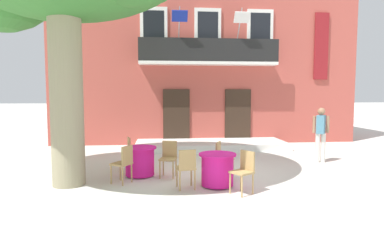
# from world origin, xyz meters

# --- Properties ---
(ground_plane) EXTENTS (120.00, 120.00, 0.00)m
(ground_plane) POSITION_xyz_m (0.00, 0.00, 0.00)
(ground_plane) COLOR silver
(building_facade) EXTENTS (13.00, 5.09, 7.50)m
(building_facade) POSITION_xyz_m (0.54, 6.99, 3.75)
(building_facade) COLOR #B24C42
(building_facade) RESTS_ON ground
(entrance_step_platform) EXTENTS (5.82, 2.04, 0.25)m
(entrance_step_platform) POSITION_xyz_m (0.54, 3.98, 0.12)
(entrance_step_platform) COLOR silver
(entrance_step_platform) RESTS_ON ground
(cafe_table_near_tree) EXTENTS (0.86, 0.86, 0.76)m
(cafe_table_near_tree) POSITION_xyz_m (-0.10, -1.22, 0.39)
(cafe_table_near_tree) COLOR #DB1984
(cafe_table_near_tree) RESTS_ON ground
(cafe_chair_near_tree_0) EXTENTS (0.46, 0.46, 0.91)m
(cafe_chair_near_tree_0) POSITION_xyz_m (-0.83, -1.41, 0.53)
(cafe_chair_near_tree_0) COLOR tan
(cafe_chair_near_tree_0) RESTS_ON ground
(cafe_chair_near_tree_1) EXTENTS (0.55, 0.55, 0.91)m
(cafe_chair_near_tree_1) POSITION_xyz_m (0.37, -1.80, 0.53)
(cafe_chair_near_tree_1) COLOR tan
(cafe_chair_near_tree_1) RESTS_ON ground
(cafe_chair_near_tree_2) EXTENTS (0.53, 0.53, 0.91)m
(cafe_chair_near_tree_2) POSITION_xyz_m (0.14, -0.50, 0.53)
(cafe_chair_near_tree_2) COLOR tan
(cafe_chair_near_tree_2) RESTS_ON ground
(cafe_table_middle) EXTENTS (0.86, 0.86, 0.76)m
(cafe_table_middle) POSITION_xyz_m (-1.94, -0.13, 0.39)
(cafe_table_middle) COLOR #DB1984
(cafe_table_middle) RESTS_ON ground
(cafe_chair_middle_0) EXTENTS (0.49, 0.49, 0.91)m
(cafe_chair_middle_0) POSITION_xyz_m (-1.20, -0.25, 0.53)
(cafe_chair_middle_0) COLOR tan
(cafe_chair_middle_0) RESTS_ON ground
(cafe_chair_middle_1) EXTENTS (0.48, 0.48, 0.91)m
(cafe_chair_middle_1) POSITION_xyz_m (-2.18, 0.59, 0.53)
(cafe_chair_middle_1) COLOR tan
(cafe_chair_middle_1) RESTS_ON ground
(cafe_chair_middle_2) EXTENTS (0.55, 0.55, 0.91)m
(cafe_chair_middle_2) POSITION_xyz_m (-2.27, -0.80, 0.53)
(cafe_chair_middle_2) COLOR tan
(cafe_chair_middle_2) RESTS_ON ground
(pedestrian_near_entrance) EXTENTS (0.53, 0.40, 1.70)m
(pedestrian_near_entrance) POSITION_xyz_m (3.50, 1.01, 0.96)
(pedestrian_near_entrance) COLOR silver
(pedestrian_near_entrance) RESTS_ON ground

